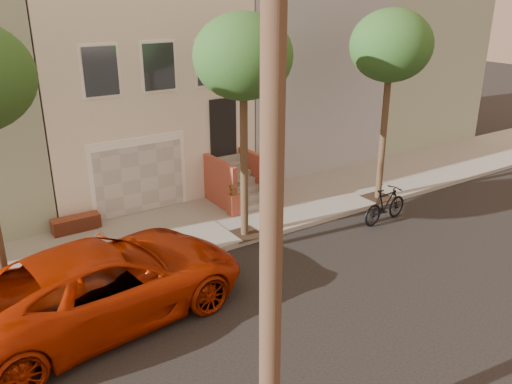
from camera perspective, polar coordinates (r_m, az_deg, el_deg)
ground at (r=12.48m, az=4.51°, el=-12.76°), size 90.00×90.00×0.00m
sidewalk at (r=16.45m, az=-6.88°, el=-3.79°), size 40.00×3.70×0.15m
house_row at (r=20.65m, az=-14.75°, el=11.15°), size 33.10×11.70×7.00m
tree_mid at (r=14.27m, az=-1.40°, el=14.26°), size 2.70×2.57×6.30m
tree_right at (r=17.77m, az=14.40°, el=14.96°), size 2.70×2.57×6.30m
pickup_truck at (r=12.23m, az=-16.16°, el=-9.44°), size 6.77×3.76×1.79m
motorcycle at (r=17.16m, az=13.81°, el=-1.37°), size 1.96×0.72×1.15m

